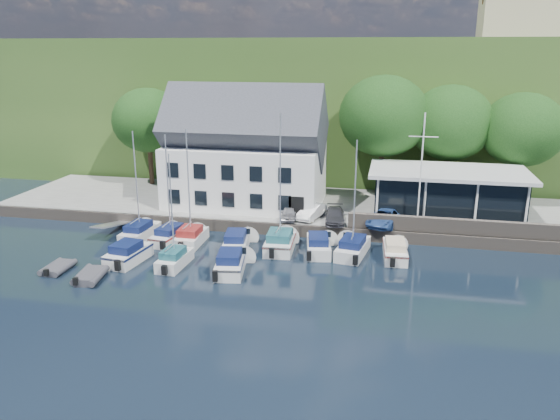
% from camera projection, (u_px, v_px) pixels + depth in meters
% --- Properties ---
extents(ground, '(180.00, 180.00, 0.00)m').
position_uv_depth(ground, '(285.00, 294.00, 34.76)').
color(ground, black).
rests_on(ground, ground).
extents(quay, '(60.00, 13.00, 1.00)m').
position_uv_depth(quay, '(321.00, 210.00, 51.03)').
color(quay, gray).
rests_on(quay, ground).
extents(quay_face, '(60.00, 0.30, 1.00)m').
position_uv_depth(quay_face, '(311.00, 232.00, 44.93)').
color(quay_face, '#5F554C').
rests_on(quay_face, ground).
extents(hillside, '(160.00, 75.00, 16.00)m').
position_uv_depth(hillside, '(358.00, 92.00, 90.63)').
color(hillside, '#2C4C1C').
rests_on(hillside, ground).
extents(field_patch, '(50.00, 30.00, 0.30)m').
position_uv_depth(field_patch, '(409.00, 41.00, 94.24)').
color(field_patch, '#586934').
rests_on(field_patch, hillside).
extents(farmhouse, '(10.40, 7.00, 8.20)m').
position_uv_depth(farmhouse, '(520.00, 8.00, 73.49)').
color(farmhouse, '#C7B497').
rests_on(farmhouse, hillside).
extents(harbor_building, '(14.40, 8.20, 8.70)m').
position_uv_depth(harbor_building, '(245.00, 158.00, 50.07)').
color(harbor_building, white).
rests_on(harbor_building, quay).
extents(club_pavilion, '(13.20, 7.20, 4.10)m').
position_uv_depth(club_pavilion, '(447.00, 193.00, 46.75)').
color(club_pavilion, black).
rests_on(club_pavilion, quay).
extents(seawall, '(18.00, 0.50, 1.20)m').
position_uv_depth(seawall, '(464.00, 227.00, 42.65)').
color(seawall, '#5F554C').
rests_on(seawall, quay).
extents(gangway, '(1.20, 6.00, 1.40)m').
position_uv_depth(gangway, '(116.00, 232.00, 46.42)').
color(gangway, silver).
rests_on(gangway, ground).
extents(car_silver, '(1.64, 3.34, 1.10)m').
position_uv_depth(car_silver, '(289.00, 213.00, 46.40)').
color(car_silver, '#A3A3A8').
rests_on(car_silver, quay).
extents(car_white, '(2.32, 3.96, 1.23)m').
position_uv_depth(car_white, '(312.00, 211.00, 46.62)').
color(car_white, silver).
rests_on(car_white, quay).
extents(car_dgrey, '(2.02, 4.07, 1.14)m').
position_uv_depth(car_dgrey, '(335.00, 216.00, 45.60)').
color(car_dgrey, '#313137').
rests_on(car_dgrey, quay).
extents(car_blue, '(2.80, 4.39, 1.40)m').
position_uv_depth(car_blue, '(385.00, 217.00, 44.82)').
color(car_blue, '#2D4E8B').
rests_on(car_blue, quay).
extents(flagpole, '(2.23, 0.20, 9.28)m').
position_uv_depth(flagpole, '(421.00, 172.00, 43.00)').
color(flagpole, white).
rests_on(flagpole, quay).
extents(tree_0, '(7.40, 7.40, 10.12)m').
position_uv_depth(tree_0, '(149.00, 137.00, 57.22)').
color(tree_0, black).
rests_on(tree_0, quay).
extents(tree_1, '(7.15, 7.15, 9.77)m').
position_uv_depth(tree_1, '(217.00, 141.00, 55.85)').
color(tree_1, black).
rests_on(tree_1, quay).
extents(tree_3, '(8.54, 8.54, 11.67)m').
position_uv_depth(tree_3, '(383.00, 137.00, 52.14)').
color(tree_3, black).
rests_on(tree_3, quay).
extents(tree_4, '(7.90, 7.90, 10.80)m').
position_uv_depth(tree_4, '(449.00, 142.00, 51.85)').
color(tree_4, black).
rests_on(tree_4, quay).
extents(tree_5, '(7.50, 7.50, 10.24)m').
position_uv_depth(tree_5, '(520.00, 149.00, 50.13)').
color(tree_5, black).
rests_on(tree_5, quay).
extents(boat_r1_0, '(2.22, 6.38, 8.50)m').
position_uv_depth(boat_r1_0, '(137.00, 188.00, 43.67)').
color(boat_r1_0, silver).
rests_on(boat_r1_0, ground).
extents(boat_r1_1, '(2.58, 6.41, 8.32)m').
position_uv_depth(boat_r1_1, '(168.00, 191.00, 43.01)').
color(boat_r1_1, silver).
rests_on(boat_r1_1, ground).
extents(boat_r1_2, '(2.12, 5.53, 8.72)m').
position_uv_depth(boat_r1_2, '(189.00, 191.00, 42.36)').
color(boat_r1_2, silver).
rests_on(boat_r1_2, ground).
extents(boat_r1_3, '(2.90, 6.40, 1.46)m').
position_uv_depth(boat_r1_3, '(236.00, 240.00, 42.28)').
color(boat_r1_3, silver).
rests_on(boat_r1_3, ground).
extents(boat_r1_4, '(2.64, 6.25, 9.61)m').
position_uv_depth(boat_r1_4, '(280.00, 190.00, 40.91)').
color(boat_r1_4, silver).
rests_on(boat_r1_4, ground).
extents(boat_r1_5, '(2.89, 6.23, 1.45)m').
position_uv_depth(boat_r1_5, '(319.00, 243.00, 41.58)').
color(boat_r1_5, silver).
rests_on(boat_r1_5, ground).
extents(boat_r1_6, '(3.00, 6.66, 8.81)m').
position_uv_depth(boat_r1_6, '(355.00, 199.00, 40.05)').
color(boat_r1_6, silver).
rests_on(boat_r1_6, ground).
extents(boat_r1_7, '(2.18, 6.14, 1.42)m').
position_uv_depth(boat_r1_7, '(395.00, 248.00, 40.54)').
color(boat_r1_7, silver).
rests_on(boat_r1_7, ground).
extents(boat_r2_0, '(2.73, 5.79, 1.57)m').
position_uv_depth(boat_r2_0, '(128.00, 252.00, 39.69)').
color(boat_r2_0, silver).
rests_on(boat_r2_0, ground).
extents(boat_r2_1, '(1.86, 5.29, 8.34)m').
position_uv_depth(boat_r2_1, '(172.00, 210.00, 37.96)').
color(boat_r2_1, silver).
rests_on(boat_r2_1, ground).
extents(boat_r2_2, '(2.96, 6.34, 1.53)m').
position_uv_depth(boat_r2_2, '(231.00, 261.00, 38.03)').
color(boat_r2_2, silver).
rests_on(boat_r2_2, ground).
extents(dinghy_0, '(1.68, 2.75, 0.64)m').
position_uv_depth(dinghy_0, '(58.00, 267.00, 38.20)').
color(dinghy_0, '#3B3A40').
rests_on(dinghy_0, ground).
extents(dinghy_1, '(2.28, 3.29, 0.71)m').
position_uv_depth(dinghy_1, '(90.00, 275.00, 36.79)').
color(dinghy_1, '#3B3A40').
rests_on(dinghy_1, ground).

